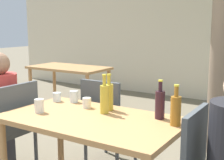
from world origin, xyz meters
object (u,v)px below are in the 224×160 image
object	(u,v)px
drinking_glass_1	(57,97)
dining_table_back	(69,72)
oil_cruet_1	(108,96)
oil_cruet_2	(104,98)
drinking_glass_3	(87,103)
amber_bottle_3	(176,110)
wine_bottle_0	(160,104)
drinking_glass_2	(74,97)
dining_table_front	(92,128)
drinking_glass_0	(39,106)
patio_chair_0	(12,124)
patio_chair_2	(106,118)

from	to	relation	value
drinking_glass_1	dining_table_back	bearing A→B (deg)	127.50
oil_cruet_1	oil_cruet_2	distance (m)	0.11
oil_cruet_2	drinking_glass_3	xyz separation A→B (m)	(-0.22, 0.06, -0.08)
amber_bottle_3	wine_bottle_0	bearing A→B (deg)	150.69
oil_cruet_2	amber_bottle_3	xyz separation A→B (m)	(0.60, 0.01, -0.01)
drinking_glass_2	drinking_glass_3	size ratio (longest dim) A/B	1.22
dining_table_front	wine_bottle_0	bearing A→B (deg)	28.54
oil_cruet_2	drinking_glass_0	distance (m)	0.54
wine_bottle_0	oil_cruet_1	distance (m)	0.47
drinking_glass_0	drinking_glass_1	distance (m)	0.39
dining_table_front	dining_table_back	world-z (taller)	same
drinking_glass_1	drinking_glass_2	distance (m)	0.17
patio_chair_0	drinking_glass_3	size ratio (longest dim) A/B	10.18
dining_table_front	wine_bottle_0	xyz separation A→B (m)	(0.46, 0.25, 0.20)
drinking_glass_1	dining_table_front	bearing A→B (deg)	-22.94
patio_chair_2	drinking_glass_0	distance (m)	0.82
patio_chair_2	amber_bottle_3	bearing A→B (deg)	152.21
dining_table_front	amber_bottle_3	bearing A→B (deg)	14.49
dining_table_front	patio_chair_2	size ratio (longest dim) A/B	1.54
dining_table_back	drinking_glass_3	world-z (taller)	drinking_glass_3
patio_chair_0	amber_bottle_3	xyz separation A→B (m)	(1.55, 0.16, 0.33)
oil_cruet_1	drinking_glass_1	distance (m)	0.58
drinking_glass_0	drinking_glass_3	distance (m)	0.41
wine_bottle_0	drinking_glass_3	distance (m)	0.67
oil_cruet_1	drinking_glass_3	size ratio (longest dim) A/B	3.48
drinking_glass_3	drinking_glass_2	bearing A→B (deg)	156.91
drinking_glass_0	wine_bottle_0	bearing A→B (deg)	22.27
drinking_glass_1	drinking_glass_3	distance (m)	0.38
drinking_glass_3	drinking_glass_1	bearing A→B (deg)	174.48
oil_cruet_1	amber_bottle_3	size ratio (longest dim) A/B	1.04
dining_table_back	patio_chair_2	world-z (taller)	patio_chair_2
dining_table_front	patio_chair_0	bearing A→B (deg)	180.00
drinking_glass_2	dining_table_front	bearing A→B (deg)	-35.70
drinking_glass_2	patio_chair_2	bearing A→B (deg)	67.40
dining_table_back	patio_chair_0	bearing A→B (deg)	-62.39
oil_cruet_2	drinking_glass_0	world-z (taller)	oil_cruet_2
dining_table_front	oil_cruet_2	distance (m)	0.26
oil_cruet_2	patio_chair_0	bearing A→B (deg)	-171.13
patio_chair_0	oil_cruet_2	distance (m)	1.02
patio_chair_2	drinking_glass_0	bearing A→B (deg)	77.94
oil_cruet_1	amber_bottle_3	distance (m)	0.63
patio_chair_0	patio_chair_2	size ratio (longest dim) A/B	1.00
patio_chair_0	patio_chair_2	bearing A→B (deg)	134.34
dining_table_front	drinking_glass_2	world-z (taller)	drinking_glass_2
oil_cruet_1	drinking_glass_0	xyz separation A→B (m)	(-0.44, -0.37, -0.06)
dining_table_back	oil_cruet_2	world-z (taller)	oil_cruet_2
oil_cruet_1	drinking_glass_2	size ratio (longest dim) A/B	2.86
patio_chair_2	wine_bottle_0	size ratio (longest dim) A/B	3.00
oil_cruet_1	patio_chair_2	bearing A→B (deg)	125.52
dining_table_front	drinking_glass_2	bearing A→B (deg)	144.30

